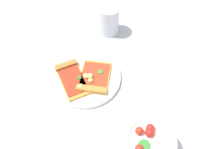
{
  "coord_description": "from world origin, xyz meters",
  "views": [
    {
      "loc": [
        0.41,
        0.19,
        0.68
      ],
      "look_at": [
        -0.05,
        0.03,
        0.03
      ],
      "focal_mm": 40.49,
      "sensor_mm": 36.0,
      "label": 1
    }
  ],
  "objects_px": {
    "pizza_slice_far": "(71,77)",
    "soda_glass": "(109,20)",
    "pizza_slice_near": "(94,79)",
    "plate": "(85,78)",
    "salad_bowl": "(149,145)"
  },
  "relations": [
    {
      "from": "plate",
      "to": "pizza_slice_far",
      "type": "bearing_deg",
      "value": -60.98
    },
    {
      "from": "pizza_slice_near",
      "to": "soda_glass",
      "type": "bearing_deg",
      "value": -171.93
    },
    {
      "from": "plate",
      "to": "salad_bowl",
      "type": "height_order",
      "value": "salad_bowl"
    },
    {
      "from": "pizza_slice_far",
      "to": "soda_glass",
      "type": "relative_size",
      "value": 1.41
    },
    {
      "from": "salad_bowl",
      "to": "pizza_slice_near",
      "type": "bearing_deg",
      "value": -126.03
    },
    {
      "from": "pizza_slice_near",
      "to": "soda_glass",
      "type": "xyz_separation_m",
      "value": [
        -0.25,
        -0.04,
        0.03
      ]
    },
    {
      "from": "pizza_slice_far",
      "to": "pizza_slice_near",
      "type": "bearing_deg",
      "value": 103.08
    },
    {
      "from": "salad_bowl",
      "to": "pizza_slice_far",
      "type": "bearing_deg",
      "value": -116.36
    },
    {
      "from": "pizza_slice_near",
      "to": "soda_glass",
      "type": "distance_m",
      "value": 0.25
    },
    {
      "from": "plate",
      "to": "soda_glass",
      "type": "relative_size",
      "value": 2.13
    },
    {
      "from": "pizza_slice_near",
      "to": "salad_bowl",
      "type": "xyz_separation_m",
      "value": [
        0.16,
        0.22,
        0.02
      ]
    },
    {
      "from": "plate",
      "to": "salad_bowl",
      "type": "bearing_deg",
      "value": 56.74
    },
    {
      "from": "pizza_slice_near",
      "to": "pizza_slice_far",
      "type": "distance_m",
      "value": 0.07
    },
    {
      "from": "pizza_slice_far",
      "to": "soda_glass",
      "type": "height_order",
      "value": "soda_glass"
    },
    {
      "from": "pizza_slice_far",
      "to": "soda_glass",
      "type": "xyz_separation_m",
      "value": [
        -0.26,
        0.04,
        0.03
      ]
    }
  ]
}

